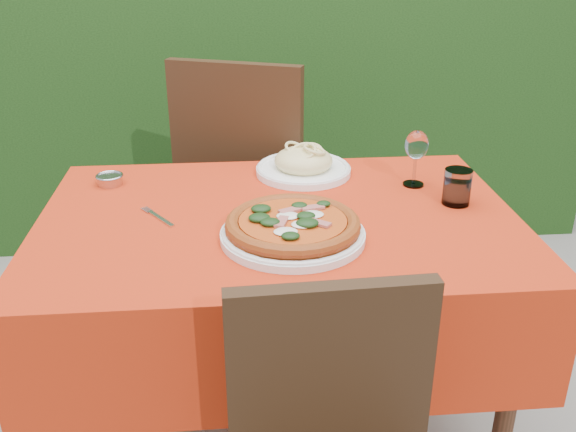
{
  "coord_description": "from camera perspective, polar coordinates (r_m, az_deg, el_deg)",
  "views": [
    {
      "loc": [
        -0.11,
        -1.54,
        1.45
      ],
      "look_at": [
        0.02,
        -0.05,
        0.77
      ],
      "focal_mm": 40.0,
      "sensor_mm": 36.0,
      "label": 1
    }
  ],
  "objects": [
    {
      "name": "steel_ramekin",
      "position": [
        1.96,
        -15.55,
        3.09
      ],
      "size": [
        0.07,
        0.07,
        0.03
      ],
      "primitive_type": "cylinder",
      "color": "#B5B5BC",
      "rests_on": "dining_table"
    },
    {
      "name": "chair_far",
      "position": [
        2.38,
        -3.56,
        3.49
      ],
      "size": [
        0.61,
        0.61,
        1.04
      ],
      "rotation": [
        0.0,
        0.0,
        2.78
      ],
      "color": "black",
      "rests_on": "ground"
    },
    {
      "name": "water_glass",
      "position": [
        1.81,
        14.79,
        2.37
      ],
      "size": [
        0.08,
        0.08,
        0.1
      ],
      "color": "silver",
      "rests_on": "dining_table"
    },
    {
      "name": "hedge",
      "position": [
        3.13,
        -3.04,
        14.74
      ],
      "size": [
        3.2,
        0.55,
        1.78
      ],
      "color": "black",
      "rests_on": "ground"
    },
    {
      "name": "wine_glass",
      "position": [
        1.89,
        11.35,
        6.01
      ],
      "size": [
        0.07,
        0.07,
        0.17
      ],
      "color": "white",
      "rests_on": "dining_table"
    },
    {
      "name": "fork",
      "position": [
        1.7,
        -11.24,
        -0.22
      ],
      "size": [
        0.11,
        0.15,
        0.0
      ],
      "primitive_type": "cube",
      "rotation": [
        0.0,
        0.0,
        0.6
      ],
      "color": "silver",
      "rests_on": "dining_table"
    },
    {
      "name": "dining_table",
      "position": [
        1.76,
        -0.79,
        -4.42
      ],
      "size": [
        1.26,
        0.86,
        0.75
      ],
      "color": "#432415",
      "rests_on": "ground"
    },
    {
      "name": "pasta_plate",
      "position": [
        1.97,
        1.38,
        4.59
      ],
      "size": [
        0.29,
        0.29,
        0.08
      ],
      "rotation": [
        0.0,
        0.0,
        -0.21
      ],
      "color": "white",
      "rests_on": "dining_table"
    },
    {
      "name": "pizza_plate",
      "position": [
        1.55,
        0.43,
        -1.04
      ],
      "size": [
        0.35,
        0.35,
        0.07
      ],
      "rotation": [
        0.0,
        0.0,
        0.03
      ],
      "color": "white",
      "rests_on": "dining_table"
    }
  ]
}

